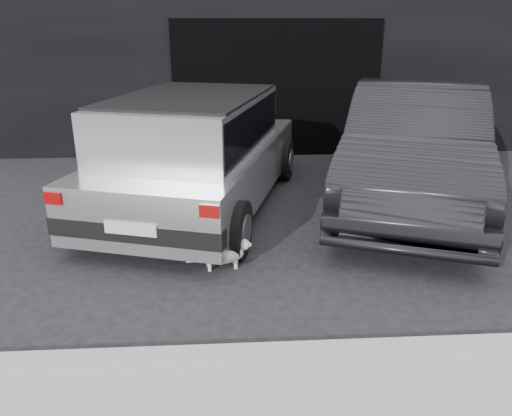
{
  "coord_description": "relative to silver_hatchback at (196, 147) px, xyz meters",
  "views": [
    {
      "loc": [
        0.0,
        -5.85,
        2.55
      ],
      "look_at": [
        0.32,
        -0.72,
        0.62
      ],
      "focal_mm": 35.0,
      "sensor_mm": 36.0,
      "label": 1
    }
  ],
  "objects": [
    {
      "name": "cat_siamese",
      "position": [
        0.46,
        -1.71,
        -0.79
      ],
      "size": [
        0.26,
        0.69,
        0.24
      ],
      "rotation": [
        0.0,
        0.0,
        3.2
      ],
      "color": "beige",
      "rests_on": "ground"
    },
    {
      "name": "curb",
      "position": [
        1.42,
        -3.62,
        -0.83
      ],
      "size": [
        18.0,
        0.25,
        0.12
      ],
      "primitive_type": "cube",
      "color": "#999893",
      "rests_on": "ground"
    },
    {
      "name": "cat_white",
      "position": [
        0.38,
        -1.92,
        -0.73
      ],
      "size": [
        0.72,
        0.31,
        0.34
      ],
      "rotation": [
        0.0,
        0.0,
        -1.43
      ],
      "color": "silver",
      "rests_on": "ground"
    },
    {
      "name": "building_facade",
      "position": [
        1.42,
        4.98,
        1.61
      ],
      "size": [
        34.0,
        4.0,
        5.0
      ],
      "primitive_type": "cube",
      "color": "black",
      "rests_on": "ground"
    },
    {
      "name": "ground",
      "position": [
        0.42,
        -1.02,
        -0.89
      ],
      "size": [
        80.0,
        80.0,
        0.0
      ],
      "primitive_type": "plane",
      "color": "black",
      "rests_on": "ground"
    },
    {
      "name": "garage_opening",
      "position": [
        1.42,
        2.97,
        0.41
      ],
      "size": [
        4.0,
        0.1,
        2.6
      ],
      "primitive_type": "cube",
      "color": "black",
      "rests_on": "ground"
    },
    {
      "name": "second_car",
      "position": [
        3.16,
        0.09,
        -0.04
      ],
      "size": [
        3.52,
        5.49,
        1.71
      ],
      "primitive_type": "imported",
      "rotation": [
        0.0,
        0.0,
        -0.36
      ],
      "color": "black",
      "rests_on": "ground"
    },
    {
      "name": "silver_hatchback",
      "position": [
        0.0,
        0.0,
        0.0
      ],
      "size": [
        3.16,
        4.82,
        1.64
      ],
      "rotation": [
        0.0,
        0.0,
        -0.29
      ],
      "color": "#B4B6B9",
      "rests_on": "ground"
    }
  ]
}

